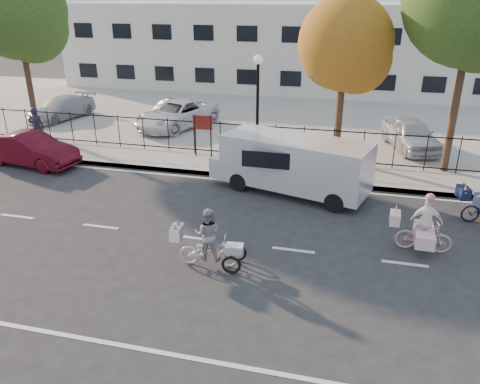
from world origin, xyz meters
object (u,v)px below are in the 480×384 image
(lot_car_b, at_px, (177,114))
(lot_car_d, at_px, (411,134))
(unicorn_bike, at_px, (424,230))
(lamppost, at_px, (258,90))
(white_van, at_px, (292,163))
(pedestrian, at_px, (37,127))
(red_sedan, at_px, (31,150))
(zebra_trike, at_px, (208,244))
(lot_car_a, at_px, (62,108))
(lot_car_c, at_px, (173,113))

(lot_car_b, relative_size, lot_car_d, 1.24)
(unicorn_bike, xyz_separation_m, lot_car_d, (0.40, 9.25, 0.19))
(lamppost, xyz_separation_m, white_van, (1.84, -2.64, -2.00))
(unicorn_bike, bearing_deg, pedestrian, 73.64)
(red_sedan, bearing_deg, lamppost, -66.64)
(zebra_trike, distance_m, lot_car_d, 12.86)
(lot_car_a, bearing_deg, pedestrian, -54.21)
(lamppost, height_order, lot_car_a, lamppost)
(pedestrian, bearing_deg, lot_car_b, -148.17)
(lot_car_d, bearing_deg, red_sedan, -177.33)
(lot_car_c, bearing_deg, white_van, -32.76)
(white_van, height_order, lot_car_c, white_van)
(lamppost, xyz_separation_m, zebra_trike, (0.42, -8.11, -2.47))
(red_sedan, bearing_deg, lot_car_c, -18.08)
(unicorn_bike, relative_size, white_van, 0.29)
(zebra_trike, height_order, white_van, white_van)
(lamppost, xyz_separation_m, unicorn_bike, (5.97, -5.96, -2.46))
(white_van, distance_m, pedestrian, 12.13)
(lot_car_a, bearing_deg, lot_car_b, 12.13)
(lamppost, bearing_deg, lot_car_d, 27.33)
(zebra_trike, height_order, unicorn_bike, unicorn_bike)
(zebra_trike, bearing_deg, white_van, -19.93)
(lamppost, bearing_deg, unicorn_bike, -44.96)
(lot_car_b, bearing_deg, lot_car_c, 151.91)
(unicorn_bike, bearing_deg, red_sedan, 79.02)
(lamppost, distance_m, red_sedan, 9.71)
(lot_car_c, bearing_deg, unicorn_bike, -30.82)
(zebra_trike, height_order, lot_car_c, zebra_trike)
(lot_car_a, relative_size, lot_car_d, 1.03)
(unicorn_bike, relative_size, lot_car_d, 0.43)
(lot_car_c, bearing_deg, lamppost, -28.11)
(red_sedan, relative_size, pedestrian, 2.22)
(unicorn_bike, height_order, lot_car_d, unicorn_bike)
(pedestrian, relative_size, lot_car_a, 0.45)
(lot_car_b, height_order, lot_car_c, lot_car_b)
(red_sedan, bearing_deg, pedestrian, 36.89)
(unicorn_bike, distance_m, pedestrian, 16.97)
(red_sedan, bearing_deg, lot_car_d, -61.13)
(lamppost, relative_size, pedestrian, 2.35)
(pedestrian, xyz_separation_m, lot_car_a, (-1.98, 4.89, -0.32))
(zebra_trike, distance_m, pedestrian, 12.99)
(zebra_trike, relative_size, lot_car_b, 0.39)
(pedestrian, xyz_separation_m, lot_car_c, (4.55, 5.13, -0.27))
(white_van, distance_m, lot_car_b, 9.79)
(red_sedan, xyz_separation_m, lot_car_b, (3.94, 6.57, 0.17))
(red_sedan, relative_size, lot_car_b, 0.82)
(unicorn_bike, relative_size, red_sedan, 0.43)
(lot_car_d, bearing_deg, pedestrian, 175.51)
(lot_car_c, bearing_deg, lot_car_a, -166.05)
(lot_car_b, xyz_separation_m, lot_car_c, (-0.39, 0.44, -0.04))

